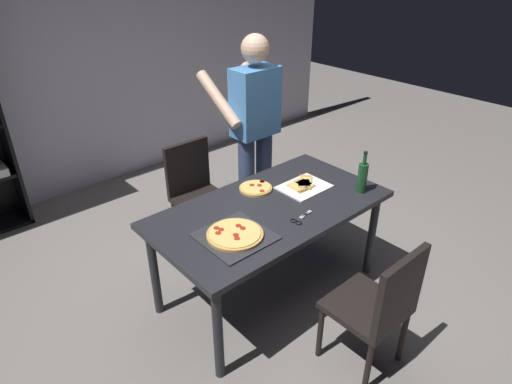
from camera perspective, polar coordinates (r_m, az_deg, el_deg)
name	(u,v)px	position (r m, az deg, el deg)	size (l,w,h in m)	color
ground_plane	(269,290)	(3.46, 1.69, -12.58)	(12.00, 12.00, 0.00)	gray
back_wall	(95,51)	(4.89, -20.26, 16.88)	(6.40, 0.10, 2.80)	#BCB7C6
dining_table	(270,216)	(3.05, 1.87, -3.10)	(1.65, 0.88, 0.75)	#232328
chair_near_camera	(380,304)	(2.69, 15.82, -13.87)	(0.42, 0.42, 0.90)	black
chair_far_side	(196,188)	(3.77, -7.85, 0.50)	(0.42, 0.42, 0.90)	black
person_serving_pizza	(254,128)	(3.66, -0.26, 8.31)	(0.55, 0.54, 1.75)	#38476B
pepperoni_pizza_on_tray	(235,235)	(2.70, -2.76, -5.61)	(0.41, 0.41, 0.04)	#2D2D33
pizza_slices_on_towel	(303,185)	(3.26, 6.19, 0.86)	(0.36, 0.28, 0.03)	white
wine_bottle	(362,177)	(3.22, 13.69, 1.92)	(0.07, 0.07, 0.32)	#194723
kitchen_scissors	(299,219)	(2.88, 5.68, -3.50)	(0.20, 0.09, 0.01)	silver
second_pizza_plain	(256,188)	(3.21, -0.04, 0.52)	(0.24, 0.24, 0.03)	tan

